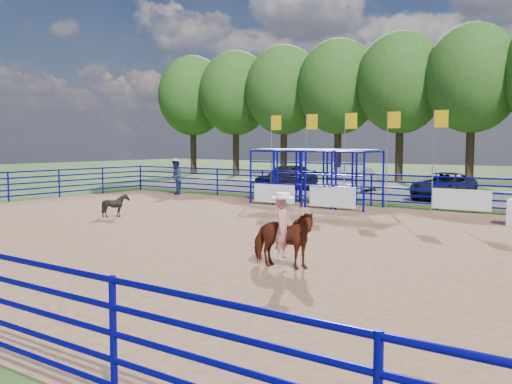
% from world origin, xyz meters
% --- Properties ---
extents(ground, '(120.00, 120.00, 0.00)m').
position_xyz_m(ground, '(0.00, 0.00, 0.00)').
color(ground, '#365220').
rests_on(ground, ground).
extents(arena_dirt, '(30.00, 20.00, 0.02)m').
position_xyz_m(arena_dirt, '(0.00, 0.00, 0.01)').
color(arena_dirt, '#906448').
rests_on(arena_dirt, ground).
extents(gravel_strip, '(40.00, 10.00, 0.01)m').
position_xyz_m(gravel_strip, '(0.00, 17.00, 0.01)').
color(gravel_strip, gray).
rests_on(gravel_strip, ground).
extents(horse_and_rider, '(1.71, 0.99, 2.46)m').
position_xyz_m(horse_and_rider, '(3.69, -3.09, 0.86)').
color(horse_and_rider, '#5C2212').
rests_on(horse_and_rider, arena_dirt).
extents(calf, '(0.89, 0.81, 0.92)m').
position_xyz_m(calf, '(-6.36, 0.65, 0.48)').
color(calf, black).
rests_on(calf, arena_dirt).
extents(spectator_cowboy, '(1.15, 1.18, 1.97)m').
position_xyz_m(spectator_cowboy, '(-11.08, 8.92, 1.00)').
color(spectator_cowboy, navy).
rests_on(spectator_cowboy, arena_dirt).
extents(car_a, '(2.31, 4.80, 1.58)m').
position_xyz_m(car_a, '(-7.93, 15.33, 0.80)').
color(car_a, black).
rests_on(car_a, gravel_strip).
extents(car_b, '(1.56, 4.44, 1.46)m').
position_xyz_m(car_b, '(-3.85, 16.59, 0.74)').
color(car_b, gray).
rests_on(car_b, gravel_strip).
extents(car_c, '(2.32, 4.89, 1.35)m').
position_xyz_m(car_c, '(1.62, 15.30, 0.68)').
color(car_c, '#151A35').
rests_on(car_c, gravel_strip).
extents(perimeter_fence, '(30.10, 20.10, 1.50)m').
position_xyz_m(perimeter_fence, '(0.00, 0.00, 0.75)').
color(perimeter_fence, '#090798').
rests_on(perimeter_fence, ground).
extents(chute_assembly, '(19.32, 2.41, 4.20)m').
position_xyz_m(chute_assembly, '(-1.90, 8.84, 1.26)').
color(chute_assembly, '#090798').
rests_on(chute_assembly, ground).
extents(treeline, '(56.40, 6.40, 11.24)m').
position_xyz_m(treeline, '(0.00, 26.00, 7.53)').
color(treeline, '#3F2B19').
rests_on(treeline, ground).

